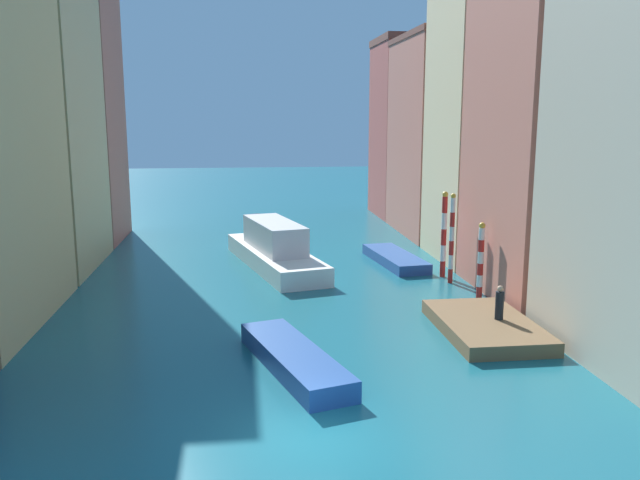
# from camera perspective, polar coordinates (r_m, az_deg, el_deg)

# --- Properties ---
(ground_plane) EXTENTS (154.00, 154.00, 0.00)m
(ground_plane) POSITION_cam_1_polar(r_m,az_deg,el_deg) (42.87, -4.35, -1.61)
(ground_plane) COLOR #196070
(building_left_2) EXTENTS (7.50, 10.05, 17.17)m
(building_left_2) POSITION_cam_1_polar(r_m,az_deg,el_deg) (42.80, -24.34, 9.06)
(building_left_2) COLOR #DBB77A
(building_left_2) RESTS_ON ground
(building_left_3) EXTENTS (7.50, 7.86, 22.39)m
(building_left_3) POSITION_cam_1_polar(r_m,az_deg,el_deg) (51.57, -21.55, 12.30)
(building_left_3) COLOR #C6705B
(building_left_3) RESTS_ON ground
(building_right_1) EXTENTS (7.50, 9.26, 19.93)m
(building_right_1) POSITION_cam_1_polar(r_m,az_deg,el_deg) (35.65, 20.50, 11.39)
(building_right_1) COLOR #C6705B
(building_right_1) RESTS_ON ground
(building_right_2) EXTENTS (7.50, 7.78, 18.52)m
(building_right_2) POSITION_cam_1_polar(r_m,az_deg,el_deg) (43.48, 15.19, 10.53)
(building_right_2) COLOR beige
(building_right_2) RESTS_ON ground
(building_right_3) EXTENTS (7.50, 11.07, 15.30)m
(building_right_3) POSITION_cam_1_polar(r_m,az_deg,el_deg) (52.54, 11.16, 8.93)
(building_right_3) COLOR #C6705B
(building_right_3) RESTS_ON ground
(building_right_4) EXTENTS (7.50, 8.15, 16.12)m
(building_right_4) POSITION_cam_1_polar(r_m,az_deg,el_deg) (61.67, 8.42, 9.64)
(building_right_4) COLOR #B25147
(building_right_4) RESTS_ON ground
(waterfront_dock) EXTENTS (3.79, 6.58, 0.60)m
(waterfront_dock) POSITION_cam_1_polar(r_m,az_deg,el_deg) (29.18, 14.25, -7.29)
(waterfront_dock) COLOR brown
(waterfront_dock) RESTS_ON ground
(person_on_dock) EXTENTS (0.36, 0.36, 1.49)m
(person_on_dock) POSITION_cam_1_polar(r_m,az_deg,el_deg) (29.07, 15.39, -5.39)
(person_on_dock) COLOR black
(person_on_dock) RESTS_ON waterfront_dock
(mooring_pole_0) EXTENTS (0.33, 0.33, 3.93)m
(mooring_pole_0) POSITION_cam_1_polar(r_m,az_deg,el_deg) (34.10, 13.84, -1.68)
(mooring_pole_0) COLOR red
(mooring_pole_0) RESTS_ON ground
(mooring_pole_1) EXTENTS (0.29, 0.29, 5.03)m
(mooring_pole_1) POSITION_cam_1_polar(r_m,az_deg,el_deg) (36.77, 11.42, 0.19)
(mooring_pole_1) COLOR red
(mooring_pole_1) RESTS_ON ground
(mooring_pole_2) EXTENTS (0.34, 0.34, 4.97)m
(mooring_pole_2) POSITION_cam_1_polar(r_m,az_deg,el_deg) (38.09, 10.75, 0.54)
(mooring_pole_2) COLOR red
(mooring_pole_2) RESTS_ON ground
(vaporetto_white) EXTENTS (5.88, 12.55, 2.84)m
(vaporetto_white) POSITION_cam_1_polar(r_m,az_deg,el_deg) (40.36, -3.99, -0.80)
(vaporetto_white) COLOR white
(vaporetto_white) RESTS_ON ground
(gondola_black) EXTENTS (4.50, 10.53, 0.49)m
(gondola_black) POSITION_cam_1_polar(r_m,az_deg,el_deg) (54.28, -4.07, 1.28)
(gondola_black) COLOR black
(gondola_black) RESTS_ON ground
(motorboat_0) EXTENTS (2.94, 7.15, 0.64)m
(motorboat_0) POSITION_cam_1_polar(r_m,az_deg,el_deg) (41.53, 6.56, -1.61)
(motorboat_0) COLOR #234C93
(motorboat_0) RESTS_ON ground
(motorboat_1) EXTENTS (3.86, 7.50, 0.78)m
(motorboat_1) POSITION_cam_1_polar(r_m,az_deg,el_deg) (24.41, -2.26, -10.35)
(motorboat_1) COLOR #234C93
(motorboat_1) RESTS_ON ground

